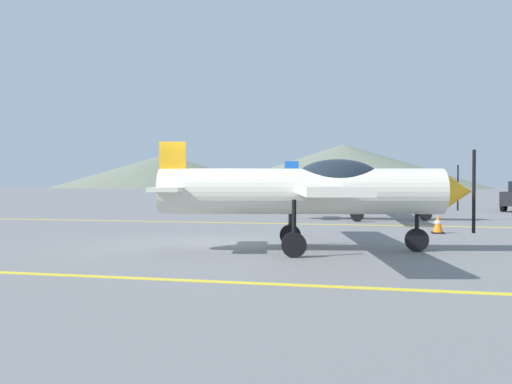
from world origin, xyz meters
name	(u,v)px	position (x,y,z in m)	size (l,w,h in m)	color
ground_plane	(205,246)	(0.00, 0.00, 0.00)	(400.00, 400.00, 0.00)	slate
apron_line_near	(119,277)	(0.00, -4.35, 0.01)	(80.00, 0.16, 0.01)	yellow
apron_line_far	(265,223)	(0.00, 7.20, 0.01)	(80.00, 0.16, 0.01)	yellow
airplane_near	(313,190)	(2.64, -0.41, 1.37)	(7.10, 8.11, 2.43)	silver
airplane_mid	(368,187)	(3.72, 9.90, 1.37)	(7.05, 8.12, 2.43)	silver
traffic_cone_front	(438,224)	(5.86, 4.55, 0.29)	(0.36, 0.36, 0.59)	black
hill_left	(165,171)	(-66.20, 157.36, 5.70)	(76.03, 76.03, 11.39)	slate
hill_centerleft	(344,166)	(-4.80, 148.00, 6.64)	(83.66, 83.66, 13.29)	slate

